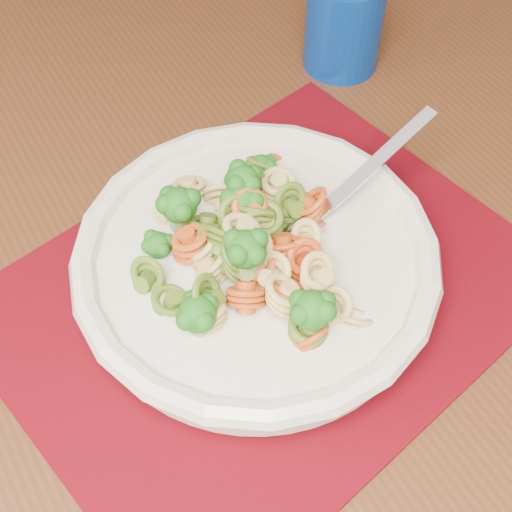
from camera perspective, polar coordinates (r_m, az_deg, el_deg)
dining_table at (r=0.65m, az=-2.69°, el=-4.34°), size 1.65×1.21×0.71m
placemat at (r=0.56m, az=0.77°, el=-3.02°), size 0.41×0.32×0.00m
pasta_bowl at (r=0.53m, az=0.00°, el=-0.58°), size 0.28×0.28×0.05m
pasta_broccoli_heap at (r=0.52m, az=0.00°, el=0.39°), size 0.23×0.23×0.06m
fork at (r=0.54m, az=3.92°, el=2.27°), size 0.18×0.03×0.08m
tumbler at (r=0.73m, az=7.05°, el=18.03°), size 0.08×0.08×0.09m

